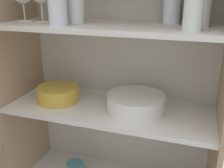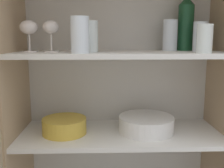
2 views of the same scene
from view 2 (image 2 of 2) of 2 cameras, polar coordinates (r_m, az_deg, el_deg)
name	(u,v)px [view 2 (image 2 of 2)]	position (r m, az deg, el deg)	size (l,w,h in m)	color
cupboard_back_panel	(118,125)	(1.41, 1.36, -8.81)	(0.95, 0.02, 1.55)	silver
cupboard_side_left	(19,139)	(1.29, -19.54, -11.21)	(0.02, 0.40, 1.55)	tan
cupboard_side_right	(219,137)	(1.35, 22.31, -10.55)	(0.02, 0.40, 1.55)	tan
shelf_board_middle	(120,134)	(1.23, 1.86, -10.80)	(0.91, 0.36, 0.02)	white
shelf_board_upper	(121,54)	(1.15, 1.96, 6.53)	(0.91, 0.36, 0.02)	white
tumbler_glass_0	(80,35)	(1.04, -7.01, 10.54)	(0.07, 0.07, 0.14)	white
tumbler_glass_1	(204,39)	(1.11, 19.49, 9.29)	(0.06, 0.06, 0.11)	white
tumbler_glass_2	(170,35)	(1.27, 12.54, 10.28)	(0.07, 0.07, 0.14)	white
tumbler_glass_3	(200,37)	(1.24, 18.60, 9.73)	(0.06, 0.06, 0.13)	white
tumbler_glass_4	(90,37)	(1.12, -4.83, 10.24)	(0.07, 0.07, 0.13)	white
wine_glass_0	(51,29)	(1.15, -13.19, 11.51)	(0.07, 0.07, 0.13)	silver
wine_glass_1	(29,29)	(1.17, -17.66, 11.34)	(0.07, 0.07, 0.13)	silver
wine_bottle	(186,23)	(1.31, 15.77, 12.60)	(0.07, 0.07, 0.29)	#194728
plate_stack_white	(146,124)	(1.23, 7.45, -8.62)	(0.25, 0.25, 0.07)	white
mixing_bowl_large	(64,125)	(1.21, -10.31, -8.80)	(0.20, 0.20, 0.07)	gold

